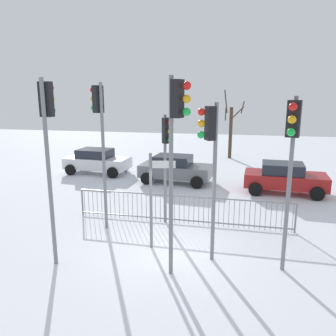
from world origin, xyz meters
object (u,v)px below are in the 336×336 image
traffic_light_foreground_left (100,124)px  car_grey_trailing (175,168)px  traffic_light_mid_left (210,148)px  car_red_mid (284,177)px  traffic_light_foreground_right (48,132)px  bare_tree_left (231,129)px  traffic_light_mid_right (167,145)px  direction_sign_post (153,196)px  car_white_far (97,161)px  traffic_light_rear_left (176,134)px  traffic_light_rear_right (291,147)px

traffic_light_foreground_left → car_grey_trailing: traffic_light_foreground_left is taller
traffic_light_mid_left → car_red_mid: bearing=-47.1°
traffic_light_foreground_right → car_grey_trailing: traffic_light_foreground_right is taller
traffic_light_mid_left → bare_tree_left: bearing=-25.9°
traffic_light_mid_right → direction_sign_post: bearing=49.4°
traffic_light_foreground_right → car_white_far: traffic_light_foreground_right is taller
traffic_light_foreground_left → bare_tree_left: bearing=12.5°
traffic_light_rear_left → traffic_light_foreground_right: traffic_light_rear_left is taller
car_white_far → car_red_mid: bearing=-7.2°
traffic_light_foreground_right → direction_sign_post: (2.49, 1.38, -2.05)m
traffic_light_foreground_right → direction_sign_post: bearing=27.0°
car_white_far → traffic_light_rear_right: bearing=-42.1°
traffic_light_foreground_right → car_grey_trailing: 9.85m
traffic_light_foreground_left → car_red_mid: (6.95, 5.70, -2.95)m
car_red_mid → traffic_light_mid_right: bearing=-129.9°
car_grey_trailing → car_red_mid: bearing=-3.8°
car_red_mid → car_grey_trailing: 5.60m
car_white_far → bare_tree_left: bare_tree_left is taller
traffic_light_foreground_right → traffic_light_mid_right: (2.52, 3.41, -0.80)m
traffic_light_mid_left → traffic_light_rear_right: bearing=-122.2°
traffic_light_rear_right → direction_sign_post: size_ratio=1.55×
traffic_light_rear_left → direction_sign_post: bearing=-129.0°
traffic_light_mid_left → traffic_light_rear_right: size_ratio=0.96×
traffic_light_rear_left → traffic_light_foreground_left: 4.09m
traffic_light_mid_right → bare_tree_left: size_ratio=0.81×
traffic_light_rear_left → bare_tree_left: size_ratio=1.04×
traffic_light_rear_left → car_white_far: 12.71m
traffic_light_rear_left → traffic_light_mid_left: size_ratio=1.14×
traffic_light_foreground_left → traffic_light_rear_right: (5.90, -1.99, -0.29)m
traffic_light_rear_right → traffic_light_mid_right: traffic_light_rear_right is taller
traffic_light_rear_left → traffic_light_mid_left: traffic_light_rear_left is taller
direction_sign_post → car_grey_trailing: bearing=83.8°
traffic_light_rear_right → car_grey_trailing: traffic_light_rear_right is taller
traffic_light_rear_left → car_red_mid: size_ratio=1.32×
traffic_light_mid_right → direction_sign_post: size_ratio=1.33×
traffic_light_mid_left → car_grey_trailing: (-2.44, 8.31, -2.54)m
car_red_mid → traffic_light_rear_right: bearing=-93.5°
traffic_light_mid_left → traffic_light_foreground_right: (-4.22, -0.91, 0.44)m
traffic_light_foreground_left → direction_sign_post: 3.20m
bare_tree_left → car_white_far: bearing=-140.3°
traffic_light_foreground_right → traffic_light_mid_right: size_ratio=1.28×
traffic_light_mid_right → bare_tree_left: 13.59m
car_grey_trailing → bare_tree_left: size_ratio=0.79×
traffic_light_rear_left → traffic_light_mid_left: 1.32m
direction_sign_post → car_red_mid: direction_sign_post is taller
traffic_light_foreground_left → car_white_far: traffic_light_foreground_left is taller
traffic_light_foreground_right → traffic_light_foreground_left: bearing=80.4°
traffic_light_foreground_left → car_red_mid: bearing=-21.5°
traffic_light_foreground_left → traffic_light_mid_left: (3.87, -1.72, -0.41)m
car_red_mid → direction_sign_post: bearing=-120.4°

